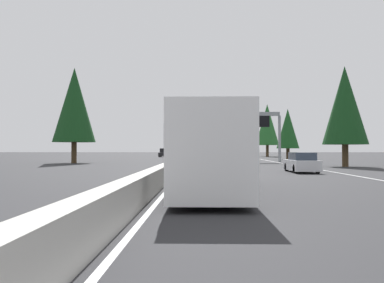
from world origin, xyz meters
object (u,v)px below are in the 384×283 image
Objects in this scene: sedan_far_right at (302,163)px; conifer_right_mid at (288,129)px; pickup_mid_center at (224,154)px; oncoming_far at (164,153)px; minivan_near_right at (229,152)px; bus_near_center at (208,149)px; conifer_left_near at (74,105)px; conifer_right_far at (267,125)px; conifer_right_near at (345,105)px; sign_gantry_overhead at (234,122)px; oncoming_near at (175,155)px.

sedan_far_right is 36.83m from conifer_right_mid.
oncoming_far is at bearing 32.70° from pickup_mid_center.
sedan_far_right is 0.88× the size of minivan_near_right.
sedan_far_right is 0.53× the size of conifer_right_mid.
conifer_left_near reaches higher than bus_near_center.
conifer_left_near is (-20.02, 19.48, 6.19)m from pickup_mid_center.
bus_near_center is at bearing 168.91° from conifer_right_far.
conifer_right_near is (-47.80, -22.16, 5.08)m from oncoming_far.
conifer_right_near reaches higher than pickup_mid_center.
sign_gantry_overhead reaches higher than pickup_mid_center.
bus_near_center is (-36.90, 4.10, -3.55)m from sign_gantry_overhead.
conifer_left_near reaches higher than oncoming_near.
oncoming_near is 21.97m from conifer_left_near.
oncoming_near is 0.53× the size of conifer_right_mid.
conifer_right_mid is at bearing -37.70° from sign_gantry_overhead.
sign_gantry_overhead is 2.54× the size of minivan_near_right.
oncoming_near is at bearing 88.39° from conifer_right_mid.
pickup_mid_center is at bearing 19.21° from conifer_right_near.
sign_gantry_overhead is at bearing 20.04° from oncoming_far.
conifer_right_near is 0.84× the size of conifer_left_near.
pickup_mid_center is 0.47× the size of conifer_right_far.
conifer_right_near reaches higher than bus_near_center.
conifer_left_near is (9.03, 29.59, 1.11)m from conifer_right_near.
conifer_left_near is at bearing 26.08° from bus_near_center.
oncoming_far is 0.57× the size of conifer_right_near.
conifer_right_near is at bearing 34.51° from oncoming_near.
conifer_right_near is (-13.65, -9.70, 0.73)m from sign_gantry_overhead.
bus_near_center is 2.61× the size of oncoming_near.
conifer_right_mid is at bearing 88.39° from oncoming_near.
oncoming_far is at bearing 101.29° from conifer_right_far.
minivan_near_right is (91.76, -7.19, -0.77)m from bus_near_center.
conifer_left_near is (-4.63, 19.89, 1.84)m from sign_gantry_overhead.
minivan_near_right is 0.42× the size of conifer_right_far.
oncoming_far reaches higher than sedan_far_right.
sign_gantry_overhead is 16.77m from conifer_right_near.
oncoming_far is 0.48× the size of conifer_left_near.
sign_gantry_overhead is 37.30m from bus_near_center.
sign_gantry_overhead is 2.88× the size of sedan_far_right.
conifer_left_near is (18.66, 22.95, 6.42)m from sedan_far_right.
minivan_near_right is at bearing -4.48° from bus_near_center.
conifer_left_near is (-17.81, 11.15, 6.42)m from oncoming_near.
sign_gantry_overhead is 2.26× the size of pickup_mid_center.
bus_near_center is 92.04m from minivan_near_right.
conifer_right_far reaches higher than conifer_right_mid.
pickup_mid_center is at bearing -44.21° from conifer_left_near.
conifer_left_near is at bearing 135.79° from pickup_mid_center.
conifer_left_near is at bearing 73.04° from conifer_right_near.
conifer_left_near is at bearing -10.86° from oncoming_far.
bus_near_center is at bearing 175.97° from pickup_mid_center.
oncoming_far is 52.93m from conifer_right_near.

